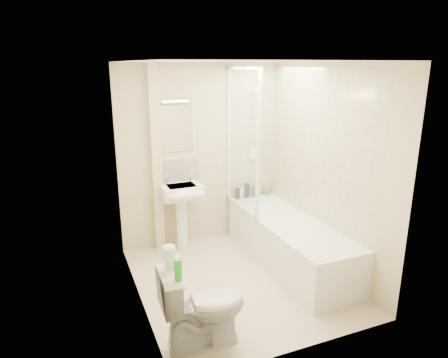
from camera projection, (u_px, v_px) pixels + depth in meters
name	position (u px, v px, depth m)	size (l,w,h in m)	color
floor	(238.00, 280.00, 4.56)	(2.50, 2.50, 0.00)	beige
wall_back	(201.00, 155.00, 5.33)	(2.20, 0.02, 2.40)	beige
wall_left	(135.00, 191.00, 3.82)	(0.02, 2.50, 2.40)	beige
wall_right	(326.00, 169.00, 4.63)	(0.02, 2.50, 2.40)	beige
ceiling	(241.00, 61.00, 3.89)	(2.20, 2.50, 0.02)	white
tile_back	(252.00, 135.00, 5.54)	(0.70, 0.01, 1.75)	beige
tile_right	(318.00, 148.00, 4.70)	(0.01, 2.10, 1.75)	beige
pipe_boxing	(156.00, 160.00, 5.05)	(0.12, 0.12, 2.40)	beige
splashback	(177.00, 170.00, 5.25)	(0.60, 0.01, 0.30)	beige
mirror	(175.00, 129.00, 5.09)	(0.46, 0.01, 0.60)	white
strip_light	(175.00, 99.00, 4.97)	(0.42, 0.07, 0.07)	silver
bathtub	(289.00, 241.00, 4.89)	(0.70, 2.10, 0.55)	white
shower_screen	(242.00, 141.00, 5.01)	(0.04, 0.92, 1.80)	white
shower_fixture	(253.00, 127.00, 5.46)	(0.10, 0.16, 0.99)	white
pedestal_sink	(182.00, 199.00, 5.14)	(0.52, 0.48, 1.00)	white
bottle_black_a	(238.00, 193.00, 5.60)	(0.06, 0.06, 0.16)	black
bottle_white_a	(241.00, 193.00, 5.62)	(0.05, 0.05, 0.15)	white
bottle_black_b	(247.00, 190.00, 5.64)	(0.07, 0.07, 0.21)	black
bottle_blue	(253.00, 192.00, 5.69)	(0.05, 0.05, 0.14)	navy
bottle_cream	(258.00, 191.00, 5.71)	(0.06, 0.06, 0.16)	#F7EEBF
bottle_green	(267.00, 192.00, 5.78)	(0.07, 0.07, 0.09)	green
toilet	(203.00, 305.00, 3.43)	(0.75, 0.45, 0.75)	white
toilet_roll_lower	(172.00, 261.00, 3.32)	(0.12, 0.12, 0.09)	white
toilet_roll_upper	(169.00, 253.00, 3.26)	(0.11, 0.11, 0.11)	white
green_bottle	(178.00, 270.00, 3.10)	(0.06, 0.06, 0.18)	green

